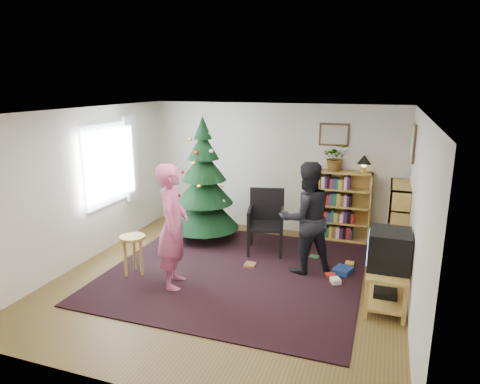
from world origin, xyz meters
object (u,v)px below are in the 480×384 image
(picture_back, at_px, (334,135))
(potted_plant, at_px, (336,157))
(person_standing, at_px, (173,227))
(christmas_tree, at_px, (204,190))
(armchair, at_px, (268,218))
(bookshelf_right, at_px, (397,222))
(table_lamp, at_px, (364,161))
(picture_right, at_px, (414,143))
(person_by_chair, at_px, (306,218))
(bookshelf_back, at_px, (344,205))
(crt_tv, at_px, (389,249))
(tv_stand, at_px, (386,283))
(stool, at_px, (133,245))

(picture_back, bearing_deg, potted_plant, -63.74)
(person_standing, relative_size, potted_plant, 3.56)
(christmas_tree, relative_size, potted_plant, 4.55)
(person_standing, bearing_deg, armchair, -44.88)
(bookshelf_right, relative_size, table_lamp, 3.96)
(picture_back, distance_m, picture_right, 1.51)
(picture_back, height_order, person_by_chair, picture_back)
(christmas_tree, distance_m, bookshelf_back, 2.61)
(picture_back, relative_size, crt_tv, 0.97)
(bookshelf_right, height_order, armchair, bookshelf_right)
(picture_back, height_order, bookshelf_back, picture_back)
(picture_back, xyz_separation_m, bookshelf_back, (0.27, -0.14, -1.29))
(christmas_tree, height_order, person_by_chair, christmas_tree)
(bookshelf_right, bearing_deg, tv_stand, 175.82)
(person_standing, xyz_separation_m, potted_plant, (1.90, 2.74, 0.65))
(bookshelf_right, height_order, crt_tv, bookshelf_right)
(person_by_chair, bearing_deg, christmas_tree, -53.98)
(crt_tv, relative_size, potted_plant, 1.11)
(potted_plant, bearing_deg, stool, -135.24)
(bookshelf_back, xyz_separation_m, potted_plant, (-0.20, 0.00, 0.89))
(christmas_tree, height_order, bookshelf_back, christmas_tree)
(bookshelf_right, relative_size, crt_tv, 2.30)
(armchair, xyz_separation_m, potted_plant, (0.99, 1.00, 0.96))
(picture_right, height_order, stool, picture_right)
(tv_stand, bearing_deg, bookshelf_right, 85.82)
(crt_tv, distance_m, person_standing, 2.93)
(bookshelf_back, relative_size, stool, 2.06)
(picture_right, bearing_deg, person_by_chair, -144.51)
(bookshelf_back, relative_size, table_lamp, 3.96)
(crt_tv, xyz_separation_m, potted_plant, (-1.00, 2.36, 0.76))
(picture_back, relative_size, bookshelf_back, 0.42)
(crt_tv, distance_m, armchair, 2.42)
(tv_stand, relative_size, person_by_chair, 0.53)
(crt_tv, relative_size, person_by_chair, 0.32)
(tv_stand, height_order, potted_plant, potted_plant)
(picture_back, relative_size, christmas_tree, 0.24)
(tv_stand, bearing_deg, table_lamp, 102.07)
(bookshelf_back, height_order, table_lamp, table_lamp)
(christmas_tree, distance_m, table_lamp, 2.94)
(picture_right, xyz_separation_m, tv_stand, (-0.26, -1.77, -1.62))
(picture_back, distance_m, bookshelf_right, 1.95)
(tv_stand, bearing_deg, bookshelf_back, 108.84)
(person_standing, relative_size, person_by_chair, 1.03)
(tv_stand, xyz_separation_m, stool, (-3.66, -0.28, 0.16))
(armchair, distance_m, stool, 2.33)
(tv_stand, bearing_deg, potted_plant, 113.08)
(bookshelf_back, distance_m, crt_tv, 2.49)
(christmas_tree, xyz_separation_m, bookshelf_back, (2.45, 0.87, -0.30))
(bookshelf_back, height_order, tv_stand, bookshelf_back)
(picture_right, height_order, person_by_chair, picture_right)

